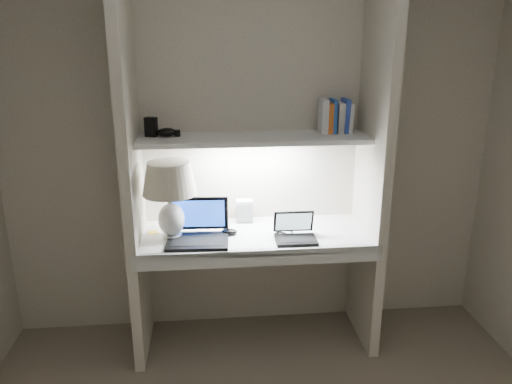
{
  "coord_description": "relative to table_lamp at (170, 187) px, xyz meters",
  "views": [
    {
      "loc": [
        -0.29,
        -1.66,
        1.96
      ],
      "look_at": [
        -0.01,
        1.05,
        1.09
      ],
      "focal_mm": 35.0,
      "sensor_mm": 36.0,
      "label": 1
    }
  ],
  "objects": [
    {
      "name": "back_wall",
      "position": [
        0.51,
        0.3,
        0.16
      ],
      "size": [
        3.2,
        0.01,
        2.5
      ],
      "primitive_type": "cube",
      "color": "beige",
      "rests_on": "floor"
    },
    {
      "name": "alcove_panel_left",
      "position": [
        -0.22,
        0.03,
        0.16
      ],
      "size": [
        0.06,
        0.55,
        2.5
      ],
      "primitive_type": "cube",
      "color": "beige",
      "rests_on": "floor"
    },
    {
      "name": "alcove_panel_right",
      "position": [
        1.24,
        0.03,
        0.16
      ],
      "size": [
        0.06,
        0.55,
        2.5
      ],
      "primitive_type": "cube",
      "color": "beige",
      "rests_on": "floor"
    },
    {
      "name": "desk",
      "position": [
        0.51,
        0.03,
        -0.34
      ],
      "size": [
        1.4,
        0.55,
        0.04
      ],
      "primitive_type": "cube",
      "color": "white",
      "rests_on": "alcove_panel_left"
    },
    {
      "name": "desk_apron",
      "position": [
        0.51,
        -0.23,
        -0.37
      ],
      "size": [
        1.46,
        0.03,
        0.1
      ],
      "primitive_type": "cube",
      "color": "silver",
      "rests_on": "desk"
    },
    {
      "name": "shelf",
      "position": [
        0.51,
        0.12,
        0.26
      ],
      "size": [
        1.4,
        0.36,
        0.03
      ],
      "primitive_type": "cube",
      "color": "silver",
      "rests_on": "back_wall"
    },
    {
      "name": "strip_light",
      "position": [
        0.51,
        0.12,
        0.24
      ],
      "size": [
        0.6,
        0.04,
        0.02
      ],
      "primitive_type": "cube",
      "color": "white",
      "rests_on": "shelf"
    },
    {
      "name": "table_lamp",
      "position": [
        0.0,
        0.0,
        0.0
      ],
      "size": [
        0.33,
        0.33,
        0.48
      ],
      "color": "white",
      "rests_on": "desk"
    },
    {
      "name": "laptop_main",
      "position": [
        0.16,
        -0.04,
        -0.27
      ],
      "size": [
        0.38,
        0.33,
        0.25
      ],
      "rotation": [
        0.0,
        0.0,
        -0.05
      ],
      "color": "black",
      "rests_on": "desk"
    },
    {
      "name": "laptop_netbook",
      "position": [
        0.74,
        -0.1,
        -0.28
      ],
      "size": [
        0.25,
        0.22,
        0.16
      ],
      "rotation": [
        0.0,
        0.0,
        -0.02
      ],
      "color": "black",
      "rests_on": "desk"
    },
    {
      "name": "speaker",
      "position": [
        0.46,
        0.23,
        -0.25
      ],
      "size": [
        0.11,
        0.08,
        0.15
      ],
      "primitive_type": "cube",
      "rotation": [
        0.0,
        0.0,
        0.01
      ],
      "color": "silver",
      "rests_on": "desk"
    },
    {
      "name": "mouse",
      "position": [
        0.35,
        0.02,
        -0.3
      ],
      "size": [
        0.12,
        0.09,
        0.04
      ],
      "primitive_type": "ellipsoid",
      "rotation": [
        0.0,
        0.0,
        -0.34
      ],
      "color": "black",
      "rests_on": "desk"
    },
    {
      "name": "cable_coil",
      "position": [
        0.7,
        -0.0,
        -0.32
      ],
      "size": [
        0.11,
        0.11,
        0.01
      ],
      "primitive_type": "torus",
      "rotation": [
        0.0,
        0.0,
        -0.03
      ],
      "color": "black",
      "rests_on": "desk"
    },
    {
      "name": "sticky_note",
      "position": [
        -0.13,
        0.09,
        -0.32
      ],
      "size": [
        0.08,
        0.08,
        0.0
      ],
      "primitive_type": "cube",
      "rotation": [
        0.0,
        0.0,
        0.4
      ],
      "color": "yellow",
      "rests_on": "desk"
    },
    {
      "name": "book_row",
      "position": [
        1.04,
        0.2,
        0.37
      ],
      "size": [
        0.2,
        0.14,
        0.21
      ],
      "color": "silver",
      "rests_on": "shelf"
    },
    {
      "name": "shelf_box",
      "position": [
        -0.11,
        0.17,
        0.33
      ],
      "size": [
        0.08,
        0.07,
        0.12
      ],
      "primitive_type": "cube",
      "rotation": [
        0.0,
        0.0,
        -0.34
      ],
      "color": "black",
      "rests_on": "shelf"
    },
    {
      "name": "shelf_gadget",
      "position": [
        -0.01,
        0.16,
        0.3
      ],
      "size": [
        0.14,
        0.11,
        0.05
      ],
      "primitive_type": "ellipsoid",
      "rotation": [
        0.0,
        0.0,
        0.27
      ],
      "color": "black",
      "rests_on": "shelf"
    }
  ]
}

